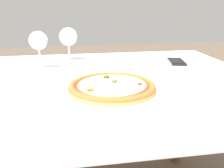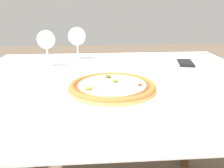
{
  "view_description": "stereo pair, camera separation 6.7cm",
  "coord_description": "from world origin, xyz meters",
  "px_view_note": "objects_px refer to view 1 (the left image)",
  "views": [
    {
      "loc": [
        -0.16,
        -0.91,
        0.99
      ],
      "look_at": [
        -0.04,
        -0.14,
        0.74
      ],
      "focal_mm": 40.0,
      "sensor_mm": 36.0,
      "label": 1
    },
    {
      "loc": [
        -0.1,
        -0.91,
        0.99
      ],
      "look_at": [
        -0.04,
        -0.14,
        0.74
      ],
      "focal_mm": 40.0,
      "sensor_mm": 36.0,
      "label": 2
    }
  ],
  "objects_px": {
    "wine_glass_far_left": "(68,37)",
    "wine_glass_far_right": "(38,42)",
    "dining_table": "(115,100)",
    "cell_phone": "(177,61)",
    "pizza_plate": "(112,88)"
  },
  "relations": [
    {
      "from": "dining_table",
      "to": "pizza_plate",
      "type": "distance_m",
      "value": 0.18
    },
    {
      "from": "pizza_plate",
      "to": "wine_glass_far_left",
      "type": "height_order",
      "value": "wine_glass_far_left"
    },
    {
      "from": "dining_table",
      "to": "wine_glass_far_left",
      "type": "height_order",
      "value": "wine_glass_far_left"
    },
    {
      "from": "dining_table",
      "to": "wine_glass_far_left",
      "type": "distance_m",
      "value": 0.44
    },
    {
      "from": "wine_glass_far_left",
      "to": "wine_glass_far_right",
      "type": "bearing_deg",
      "value": -131.35
    },
    {
      "from": "wine_glass_far_right",
      "to": "cell_phone",
      "type": "bearing_deg",
      "value": 1.37
    },
    {
      "from": "wine_glass_far_left",
      "to": "cell_phone",
      "type": "distance_m",
      "value": 0.55
    },
    {
      "from": "dining_table",
      "to": "wine_glass_far_right",
      "type": "relative_size",
      "value": 6.98
    },
    {
      "from": "pizza_plate",
      "to": "wine_glass_far_left",
      "type": "distance_m",
      "value": 0.53
    },
    {
      "from": "wine_glass_far_left",
      "to": "wine_glass_far_right",
      "type": "distance_m",
      "value": 0.19
    },
    {
      "from": "wine_glass_far_left",
      "to": "cell_phone",
      "type": "relative_size",
      "value": 1.07
    },
    {
      "from": "cell_phone",
      "to": "wine_glass_far_left",
      "type": "bearing_deg",
      "value": 166.06
    },
    {
      "from": "dining_table",
      "to": "cell_phone",
      "type": "distance_m",
      "value": 0.42
    },
    {
      "from": "cell_phone",
      "to": "dining_table",
      "type": "bearing_deg",
      "value": -147.2
    },
    {
      "from": "pizza_plate",
      "to": "cell_phone",
      "type": "xyz_separation_m",
      "value": [
        0.38,
        0.37,
        -0.01
      ]
    }
  ]
}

